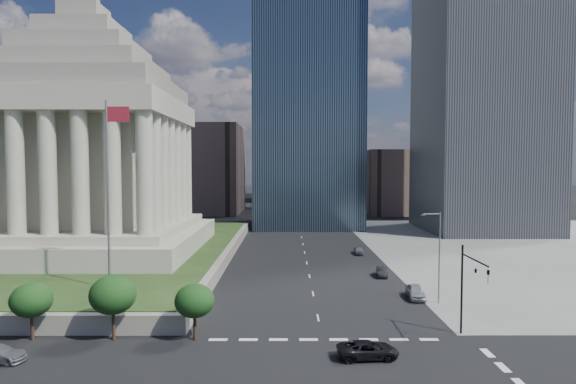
{
  "coord_description": "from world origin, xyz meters",
  "views": [
    {
      "loc": [
        -3.05,
        -26.69,
        14.94
      ],
      "look_at": [
        -2.96,
        20.9,
        12.4
      ],
      "focal_mm": 30.0,
      "sensor_mm": 36.0,
      "label": 1
    }
  ],
  "objects_px": {
    "flagpole": "(109,184)",
    "parked_sedan_far": "(359,250)",
    "parked_sedan_mid": "(382,272)",
    "street_lamp_north": "(438,252)",
    "pickup_truck": "(368,350)",
    "war_memorial": "(87,125)",
    "parked_sedan_near": "(416,292)",
    "traffic_signal_ne": "(470,280)"
  },
  "relations": [
    {
      "from": "war_memorial",
      "to": "traffic_signal_ne",
      "type": "distance_m",
      "value": 60.0
    },
    {
      "from": "war_memorial",
      "to": "parked_sedan_far",
      "type": "distance_m",
      "value": 48.34
    },
    {
      "from": "pickup_truck",
      "to": "parked_sedan_mid",
      "type": "bearing_deg",
      "value": -17.56
    },
    {
      "from": "flagpole",
      "to": "parked_sedan_far",
      "type": "relative_size",
      "value": 5.29
    },
    {
      "from": "flagpole",
      "to": "street_lamp_north",
      "type": "relative_size",
      "value": 2.0
    },
    {
      "from": "war_memorial",
      "to": "pickup_truck",
      "type": "relative_size",
      "value": 8.12
    },
    {
      "from": "flagpole",
      "to": "traffic_signal_ne",
      "type": "height_order",
      "value": "flagpole"
    },
    {
      "from": "parked_sedan_mid",
      "to": "traffic_signal_ne",
      "type": "bearing_deg",
      "value": -77.11
    },
    {
      "from": "street_lamp_north",
      "to": "pickup_truck",
      "type": "xyz_separation_m",
      "value": [
        -10.08,
        -15.0,
        -4.99
      ]
    },
    {
      "from": "flagpole",
      "to": "street_lamp_north",
      "type": "distance_m",
      "value": 35.95
    },
    {
      "from": "war_memorial",
      "to": "parked_sedan_near",
      "type": "relative_size",
      "value": 8.54
    },
    {
      "from": "pickup_truck",
      "to": "parked_sedan_near",
      "type": "distance_m",
      "value": 18.85
    },
    {
      "from": "war_memorial",
      "to": "pickup_truck",
      "type": "height_order",
      "value": "war_memorial"
    },
    {
      "from": "pickup_truck",
      "to": "parked_sedan_mid",
      "type": "xyz_separation_m",
      "value": [
        6.58,
        27.89,
        -0.04
      ]
    },
    {
      "from": "parked_sedan_mid",
      "to": "parked_sedan_near",
      "type": "bearing_deg",
      "value": -74.71
    },
    {
      "from": "traffic_signal_ne",
      "to": "pickup_truck",
      "type": "height_order",
      "value": "traffic_signal_ne"
    },
    {
      "from": "traffic_signal_ne",
      "to": "parked_sedan_near",
      "type": "height_order",
      "value": "traffic_signal_ne"
    },
    {
      "from": "flagpole",
      "to": "parked_sedan_mid",
      "type": "distance_m",
      "value": 36.75
    },
    {
      "from": "war_memorial",
      "to": "traffic_signal_ne",
      "type": "relative_size",
      "value": 4.88
    },
    {
      "from": "flagpole",
      "to": "traffic_signal_ne",
      "type": "distance_m",
      "value": 36.69
    },
    {
      "from": "flagpole",
      "to": "parked_sedan_far",
      "type": "distance_m",
      "value": 45.19
    },
    {
      "from": "war_memorial",
      "to": "flagpole",
      "type": "relative_size",
      "value": 1.95
    },
    {
      "from": "pickup_truck",
      "to": "war_memorial",
      "type": "bearing_deg",
      "value": 40.14
    },
    {
      "from": "war_memorial",
      "to": "parked_sedan_mid",
      "type": "relative_size",
      "value": 10.26
    },
    {
      "from": "flagpole",
      "to": "pickup_truck",
      "type": "xyz_separation_m",
      "value": [
        25.07,
        -14.0,
        -12.45
      ]
    },
    {
      "from": "traffic_signal_ne",
      "to": "parked_sedan_near",
      "type": "relative_size",
      "value": 1.75
    },
    {
      "from": "war_memorial",
      "to": "street_lamp_north",
      "type": "height_order",
      "value": "war_memorial"
    },
    {
      "from": "street_lamp_north",
      "to": "flagpole",
      "type": "bearing_deg",
      "value": -178.37
    },
    {
      "from": "street_lamp_north",
      "to": "pickup_truck",
      "type": "relative_size",
      "value": 2.08
    },
    {
      "from": "traffic_signal_ne",
      "to": "parked_sedan_near",
      "type": "bearing_deg",
      "value": 94.31
    },
    {
      "from": "flagpole",
      "to": "parked_sedan_near",
      "type": "bearing_deg",
      "value": 5.06
    },
    {
      "from": "war_memorial",
      "to": "parked_sedan_far",
      "type": "relative_size",
      "value": 10.32
    },
    {
      "from": "flagpole",
      "to": "pickup_truck",
      "type": "bearing_deg",
      "value": -29.18
    },
    {
      "from": "war_memorial",
      "to": "parked_sedan_mid",
      "type": "bearing_deg",
      "value": -13.0
    },
    {
      "from": "traffic_signal_ne",
      "to": "war_memorial",
      "type": "bearing_deg",
      "value": 143.58
    },
    {
      "from": "parked_sedan_near",
      "to": "parked_sedan_far",
      "type": "xyz_separation_m",
      "value": [
        -2.32,
        27.46,
        -0.13
      ]
    },
    {
      "from": "war_memorial",
      "to": "pickup_truck",
      "type": "bearing_deg",
      "value": -45.58
    },
    {
      "from": "parked_sedan_near",
      "to": "parked_sedan_mid",
      "type": "xyz_separation_m",
      "value": [
        -1.68,
        10.94,
        -0.15
      ]
    },
    {
      "from": "pickup_truck",
      "to": "parked_sedan_mid",
      "type": "distance_m",
      "value": 28.65
    },
    {
      "from": "traffic_signal_ne",
      "to": "parked_sedan_mid",
      "type": "bearing_deg",
      "value": 96.31
    },
    {
      "from": "traffic_signal_ne",
      "to": "parked_sedan_far",
      "type": "distance_m",
      "value": 41.11
    },
    {
      "from": "war_memorial",
      "to": "parked_sedan_mid",
      "type": "distance_m",
      "value": 49.54
    }
  ]
}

